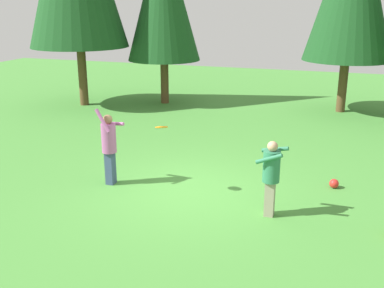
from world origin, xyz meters
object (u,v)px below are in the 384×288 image
person_catcher (271,172)px  ball_red (334,184)px  frisbee (161,127)px  person_thrower (109,143)px

person_catcher → ball_red: person_catcher is taller
person_catcher → frisbee: frisbee is taller
person_thrower → person_catcher: (3.84, -0.48, -0.08)m
ball_red → frisbee: bearing=-156.7°
frisbee → person_catcher: bearing=-7.4°
person_catcher → frisbee: 2.55m
frisbee → ball_red: 4.22m
person_thrower → ball_red: 5.30m
person_thrower → person_catcher: bearing=-0.4°
person_catcher → frisbee: (-2.45, 0.32, 0.63)m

